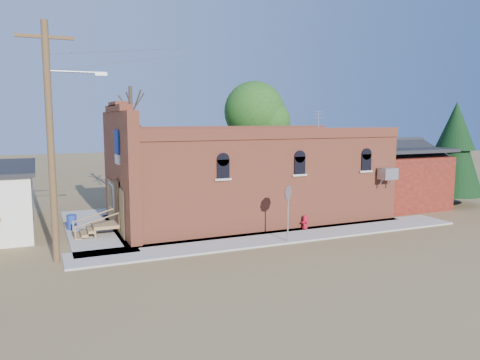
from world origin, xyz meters
name	(u,v)px	position (x,y,z in m)	size (l,w,h in m)	color
ground	(262,246)	(0.00, 0.00, 0.00)	(120.00, 120.00, 0.00)	brown
sidewalk_south	(282,237)	(1.50, 0.90, 0.04)	(19.00, 2.20, 0.08)	#9E9991
sidewalk_west	(94,229)	(-6.30, 6.00, 0.04)	(2.60, 10.00, 0.08)	#9E9991
brick_bar	(244,176)	(1.64, 5.49, 2.34)	(16.40, 7.97, 6.30)	#B25136
red_shed	(387,169)	(11.50, 5.50, 2.27)	(5.40, 6.40, 4.30)	#560E10
utility_pole	(52,137)	(-8.14, 1.20, 4.77)	(3.12, 0.26, 9.00)	#543521
tree_bare_near	(131,111)	(-3.00, 13.00, 5.96)	(2.80, 2.80, 7.65)	#423725
tree_leafy	(254,112)	(6.00, 13.50, 5.93)	(4.40, 4.40, 8.15)	#423725
evergreen_tree	(455,146)	(15.50, 4.00, 3.71)	(3.60, 3.60, 6.50)	#423725
fire_hydrant	(305,222)	(3.26, 1.80, 0.41)	(0.39, 0.37, 0.67)	#B50A1F
stop_sign	(288,198)	(1.27, 0.00, 2.01)	(0.56, 0.48, 2.51)	#98989D
trash_barrel	(72,222)	(-7.30, 6.21, 0.44)	(0.47, 0.47, 0.72)	navy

